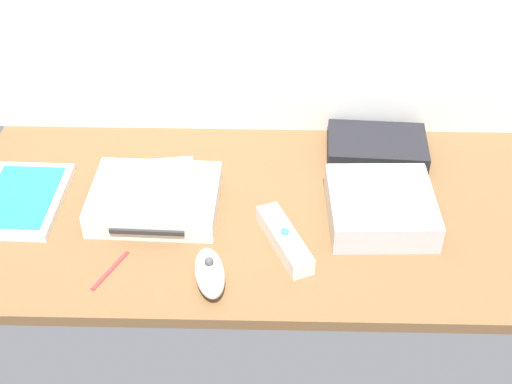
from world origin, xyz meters
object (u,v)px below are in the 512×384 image
Objects in this scene: network_router at (377,147)px; remote_wand at (284,240)px; mini_computer at (381,206)px; remote_classic_pad at (150,178)px; game_console at (155,199)px; game_case at (22,199)px; remote_nunchuk at (210,273)px; stylus_pen at (110,269)px.

network_router is 30.45cm from remote_wand.
mini_computer is at bearing 0.65° from remote_wand.
remote_wand is 0.98× the size of remote_classic_pad.
game_case is at bearing 179.36° from game_console.
network_router is at bearing 32.12° from remote_wand.
remote_nunchuk reaches higher than remote_wand.
remote_classic_pad is (-11.05, 18.19, 3.37)cm from remote_nunchuk.
network_router is at bearing 12.76° from remote_classic_pad.
mini_computer is 44.58cm from stylus_pen.
remote_wand is at bearing 24.52° from remote_nunchuk.
game_case is 23.79cm from stylus_pen.
game_console reaches higher than game_case.
game_case is at bearing 144.44° from remote_wand.
remote_nunchuk is at bearing -56.29° from game_console.
remote_wand is 24.78cm from remote_classic_pad.
game_case is (-23.04, 1.01, -1.44)cm from game_console.
remote_classic_pad is at bearing 132.13° from remote_wand.
remote_wand is at bearing -10.66° from game_case.
remote_classic_pad is (-22.26, 10.17, 3.90)cm from remote_wand.
remote_nunchuk is (33.39, -17.70, 1.28)cm from game_case.
remote_wand is at bearing 12.66° from stylus_pen.
remote_classic_pad reaches higher than game_case.
mini_computer is 30.98cm from remote_nunchuk.
remote_nunchuk is at bearing -150.89° from mini_computer.
remote_nunchuk is at bearing -7.43° from stylus_pen.
remote_wand is (44.60, -9.68, 0.75)cm from game_case.
network_router is 53.88cm from stylus_pen.
remote_wand is (-17.27, -25.07, -0.19)cm from network_router.
remote_wand reaches higher than game_case.
remote_classic_pad reaches higher than remote_nunchuk.
game_case is 1.29× the size of remote_wand.
stylus_pen is at bearing -162.96° from mini_computer.
remote_nunchuk is 15.73cm from stylus_pen.
stylus_pen is (-43.99, -31.08, -1.35)cm from network_router.
remote_classic_pad is (22.34, 0.49, 4.65)cm from game_case.
game_case reaches higher than stylus_pen.
game_case is at bearing 138.77° from stylus_pen.
stylus_pen is at bearing 169.34° from remote_wand.
remote_nunchuk reaches higher than game_console.
network_router is at bearing 35.24° from stylus_pen.
game_console reaches higher than stylus_pen.
stylus_pen is (17.89, -15.68, -0.41)cm from game_case.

